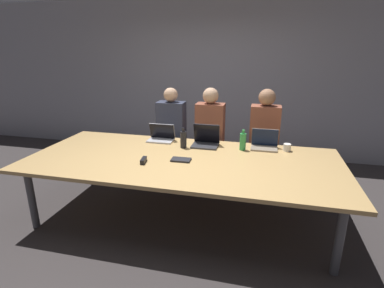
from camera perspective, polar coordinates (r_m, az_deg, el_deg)
ground_plane at (r=3.73m, az=-1.71°, el=-13.70°), size 24.00×24.00×0.00m
curtain_wall at (r=5.58m, az=4.90°, el=12.19°), size 12.00×0.06×2.80m
conference_table at (r=3.41m, az=-1.82°, el=-3.58°), size 3.52×1.54×0.75m
laptop_far_midleft at (r=4.05m, az=-5.87°, el=1.55°), size 0.35×0.22×0.23m
person_far_midleft at (r=4.48m, az=-3.90°, el=1.41°), size 0.40×0.24×1.41m
laptop_far_center at (r=3.83m, az=2.63°, el=0.86°), size 0.33×0.27×0.27m
person_far_center at (r=4.35m, az=3.41°, el=1.09°), size 0.40×0.24×1.43m
bottle_far_center at (r=3.73m, az=-1.65°, el=0.92°), size 0.08×0.08×0.26m
laptop_far_right at (r=3.83m, az=13.64°, el=0.22°), size 0.33×0.23×0.23m
person_far_right at (r=4.31m, az=13.49°, el=0.49°), size 0.40×0.24×1.43m
cup_far_right at (r=3.81m, az=17.66°, el=-0.62°), size 0.09×0.09×0.09m
bottle_far_right at (r=3.70m, az=9.66°, el=0.51°), size 0.08×0.08×0.25m
stapler at (r=3.32m, az=-9.22°, el=-3.10°), size 0.07×0.16×0.05m
notebook at (r=3.34m, az=-2.11°, el=-3.02°), size 0.22×0.14×0.02m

